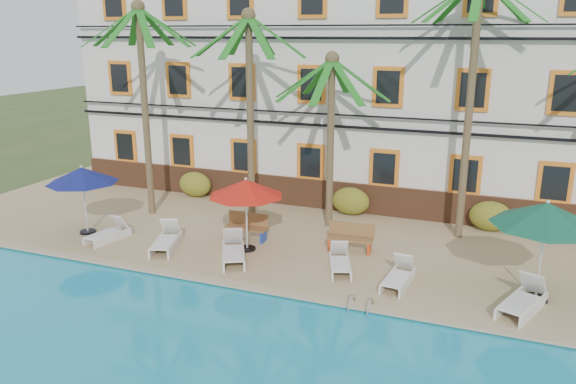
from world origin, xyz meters
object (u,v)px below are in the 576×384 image
at_px(lounger_a, 108,233).
at_px(bench_left, 247,226).
at_px(pool_ladder, 361,309).
at_px(palm_c, 331,115).
at_px(umbrella_blue, 82,176).
at_px(lounger_c, 233,251).
at_px(palm_b, 250,90).
at_px(lounger_f, 523,300).
at_px(lounger_b, 166,240).
at_px(lounger_e, 399,276).
at_px(palm_d, 472,74).
at_px(palm_a, 143,82).
at_px(lounger_d, 340,262).
at_px(bench_right, 350,237).
at_px(umbrella_green, 546,215).
at_px(umbrella_red, 246,188).

height_order(lounger_a, bench_left, bench_left).
bearing_deg(pool_ladder, palm_c, 114.42).
height_order(umbrella_blue, lounger_c, umbrella_blue).
xyz_separation_m(palm_b, bench_left, (0.58, -1.67, -4.52)).
relative_size(umbrella_blue, lounger_f, 1.23).
relative_size(lounger_b, lounger_e, 1.15).
bearing_deg(lounger_a, lounger_c, -0.07).
distance_m(palm_d, bench_left, 9.06).
height_order(lounger_c, pool_ladder, lounger_c).
relative_size(palm_a, lounger_d, 4.58).
height_order(bench_left, bench_right, same).
height_order(umbrella_blue, bench_left, umbrella_blue).
bearing_deg(lounger_a, umbrella_green, 1.79).
bearing_deg(pool_ladder, umbrella_blue, 168.69).
bearing_deg(palm_b, pool_ladder, -43.75).
bearing_deg(lounger_e, palm_c, 128.98).
relative_size(palm_a, umbrella_green, 2.86).
distance_m(umbrella_blue, bench_left, 6.05).
bearing_deg(pool_ladder, bench_right, 108.93).
relative_size(umbrella_blue, lounger_a, 1.44).
relative_size(lounger_a, bench_right, 1.13).
height_order(umbrella_red, lounger_e, umbrella_red).
height_order(umbrella_blue, bench_right, umbrella_blue).
bearing_deg(bench_right, umbrella_red, -159.90).
xyz_separation_m(umbrella_blue, lounger_d, (9.37, 0.15, -1.87)).
height_order(palm_d, lounger_a, palm_d).
bearing_deg(umbrella_blue, lounger_d, 0.92).
bearing_deg(lounger_e, palm_d, 75.10).
relative_size(lounger_c, bench_left, 1.34).
bearing_deg(lounger_f, bench_left, 166.17).
distance_m(palm_b, umbrella_green, 10.61).
bearing_deg(umbrella_blue, palm_a, 73.64).
distance_m(umbrella_red, pool_ladder, 5.69).
relative_size(palm_d, lounger_b, 4.42).
distance_m(palm_c, palm_d, 4.88).
distance_m(umbrella_blue, lounger_b, 3.95).
height_order(bench_left, pool_ladder, bench_left).
relative_size(lounger_a, lounger_c, 0.86).
relative_size(palm_b, lounger_e, 4.45).
bearing_deg(palm_c, umbrella_red, -118.85).
bearing_deg(lounger_f, lounger_c, 177.67).
height_order(umbrella_blue, lounger_e, umbrella_blue).
xyz_separation_m(palm_c, lounger_e, (3.36, -4.15, -3.88)).
bearing_deg(umbrella_red, lounger_a, -169.40).
bearing_deg(lounger_a, umbrella_blue, 164.92).
height_order(palm_a, lounger_b, palm_a).
relative_size(umbrella_green, bench_right, 1.85).
height_order(lounger_d, pool_ladder, lounger_d).
distance_m(palm_d, lounger_d, 7.54).
bearing_deg(palm_d, lounger_c, -143.69).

